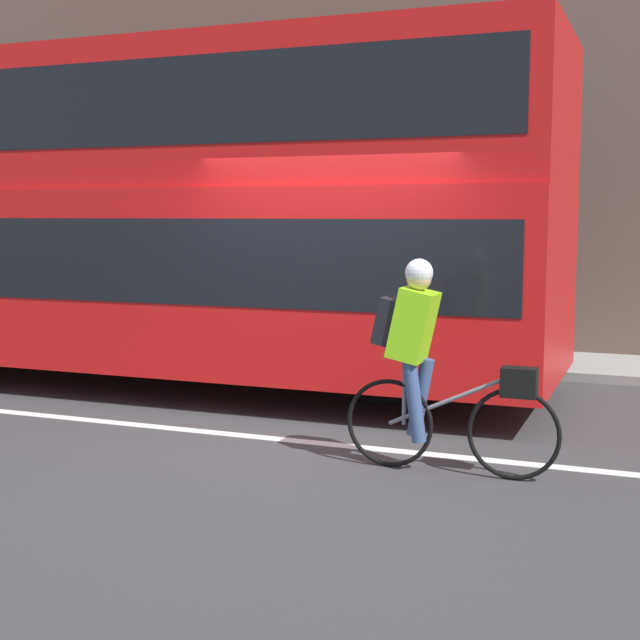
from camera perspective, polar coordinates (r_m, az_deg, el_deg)
name	(u,v)px	position (r m, az deg, el deg)	size (l,w,h in m)	color
ground_plane	(305,437)	(7.98, -0.96, -7.51)	(80.00, 80.00, 0.00)	#38383A
road_center_line	(298,441)	(7.84, -1.40, -7.74)	(50.00, 0.14, 0.01)	silver
sidewalk_curb	(430,357)	(12.09, 7.06, -2.37)	(60.00, 1.69, 0.11)	gray
building_facade	(453,14)	(13.20, 8.51, 18.80)	(60.00, 0.30, 9.46)	brown
bus	(140,204)	(10.56, -11.48, 7.27)	(9.54, 2.60, 3.72)	black
cyclist_on_bike	(429,358)	(6.83, 6.97, -2.44)	(1.66, 0.32, 1.64)	black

